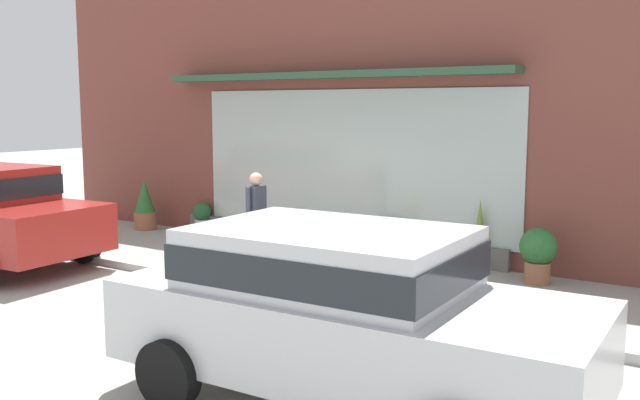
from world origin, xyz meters
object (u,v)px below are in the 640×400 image
parked_car_silver (343,305)px  potted_plant_by_entrance (202,216)px  fire_hydrant (294,248)px  pedestrian_with_handbag (257,214)px  potted_plant_trailing_edge (145,206)px  potted_plant_window_left (479,236)px  potted_plant_window_right (538,252)px  potted_plant_corner_tall (382,239)px

parked_car_silver → potted_plant_by_entrance: bearing=138.9°
fire_hydrant → pedestrian_with_handbag: size_ratio=0.54×
pedestrian_with_handbag → parked_car_silver: pedestrian_with_handbag is taller
potted_plant_by_entrance → potted_plant_trailing_edge: bearing=-166.7°
potted_plant_window_left → potted_plant_window_right: potted_plant_window_left is taller
potted_plant_window_right → potted_plant_by_entrance: bearing=177.1°
potted_plant_corner_tall → potted_plant_trailing_edge: 5.65m
pedestrian_with_handbag → potted_plant_corner_tall: bearing=-33.2°
parked_car_silver → potted_plant_trailing_edge: size_ratio=3.97×
pedestrian_with_handbag → potted_plant_window_right: pedestrian_with_handbag is taller
parked_car_silver → potted_plant_by_entrance: (-6.81, 5.53, -0.54)m
fire_hydrant → potted_plant_window_left: potted_plant_window_left is taller
fire_hydrant → potted_plant_window_left: 3.00m
pedestrian_with_handbag → potted_plant_window_left: size_ratio=1.37×
potted_plant_by_entrance → potted_plant_trailing_edge: 1.39m
potted_plant_corner_tall → potted_plant_by_entrance: size_ratio=1.10×
parked_car_silver → potted_plant_window_left: bearing=96.7°
pedestrian_with_handbag → potted_plant_by_entrance: 3.57m
potted_plant_corner_tall → potted_plant_window_right: 2.72m
potted_plant_window_right → potted_plant_trailing_edge: size_ratio=0.78×
fire_hydrant → potted_plant_corner_tall: (0.58, 1.78, -0.09)m
potted_plant_by_entrance → potted_plant_window_right: 7.02m
potted_plant_corner_tall → potted_plant_trailing_edge: size_ratio=0.66×
potted_plant_window_left → potted_plant_window_right: size_ratio=1.37×
potted_plant_by_entrance → potted_plant_corner_tall: bearing=-2.3°
pedestrian_with_handbag → potted_plant_trailing_edge: 4.61m
pedestrian_with_handbag → potted_plant_trailing_edge: pedestrian_with_handbag is taller
fire_hydrant → parked_car_silver: bearing=-49.2°
potted_plant_trailing_edge → potted_plant_window_right: bearing=-0.3°
fire_hydrant → potted_plant_by_entrance: 4.21m
potted_plant_by_entrance → potted_plant_window_right: bearing=-2.9°
potted_plant_window_left → fire_hydrant: bearing=-138.2°
fire_hydrant → parked_car_silver: 4.74m
parked_car_silver → potted_plant_trailing_edge: 9.68m
potted_plant_corner_tall → potted_plant_window_left: size_ratio=0.62×
parked_car_silver → potted_plant_window_left: parked_car_silver is taller
pedestrian_with_handbag → potted_plant_by_entrance: bearing=61.9°
potted_plant_corner_tall → potted_plant_by_entrance: potted_plant_corner_tall is taller
pedestrian_with_handbag → potted_plant_corner_tall: 2.24m
potted_plant_corner_tall → potted_plant_by_entrance: bearing=177.7°
fire_hydrant → potted_plant_trailing_edge: size_ratio=0.80×
potted_plant_corner_tall → pedestrian_with_handbag: bearing=-127.6°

